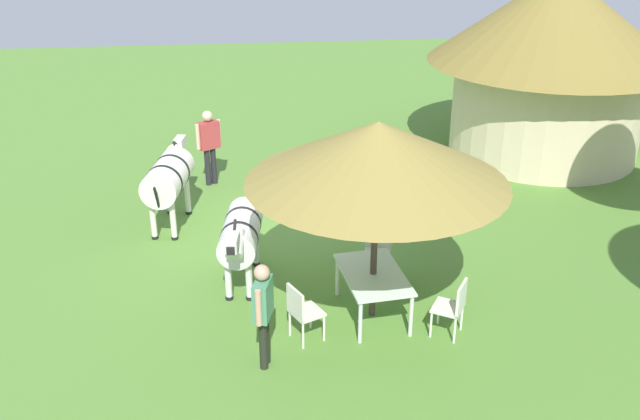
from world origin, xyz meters
TOP-DOWN VIEW (x-y plane):
  - ground_plane at (0.00, 0.00)m, footprint 36.00×36.00m
  - thatched_hut at (-3.97, 6.40)m, footprint 5.88×5.88m
  - shade_umbrella at (2.79, 0.94)m, footprint 3.82×3.82m
  - patio_dining_table at (2.79, 0.94)m, footprint 1.57×1.06m
  - patio_chair_west_end at (3.35, -0.20)m, footprint 0.58×0.57m
  - patio_chair_near_lawn at (3.47, 2.03)m, footprint 0.60×0.59m
  - patio_chair_near_hut at (1.55, 1.26)m, footprint 0.51×0.53m
  - guest_beside_umbrella at (3.89, -0.77)m, footprint 0.56×0.31m
  - standing_watcher at (-2.83, -1.68)m, footprint 0.41×0.54m
  - striped_lounge_chair at (-1.00, 2.50)m, footprint 0.94×0.74m
  - zebra_nearest_camera at (1.61, -1.05)m, footprint 2.17×0.79m
  - zebra_by_umbrella at (-0.82, -2.39)m, footprint 2.17×0.95m

SIDE VIEW (x-z plane):
  - ground_plane at x=0.00m, z-range 0.00..0.00m
  - striped_lounge_chair at x=-1.00m, z-range -0.04..0.54m
  - patio_chair_west_end at x=3.35m, z-range 0.07..0.97m
  - patio_chair_near_lawn at x=3.47m, z-range 0.07..0.97m
  - patio_chair_near_hut at x=1.55m, z-range 0.07..0.97m
  - patio_dining_table at x=2.79m, z-range 0.29..1.03m
  - zebra_nearest_camera at x=1.61m, z-range 0.19..1.65m
  - guest_beside_umbrella at x=3.89m, z-range 0.16..1.76m
  - zebra_by_umbrella at x=-0.82m, z-range 0.24..1.79m
  - standing_watcher at x=-2.83m, z-range 0.17..1.87m
  - thatched_hut at x=-3.97m, z-range 0.29..4.68m
  - shade_umbrella at x=2.79m, z-range 1.12..4.28m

